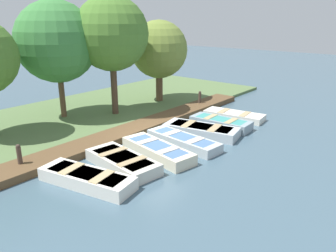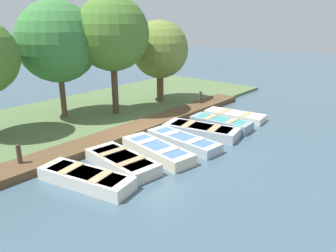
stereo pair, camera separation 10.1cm
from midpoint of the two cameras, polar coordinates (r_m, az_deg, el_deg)
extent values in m
plane|color=#425B6B|center=(13.90, -2.53, -2.13)|extent=(80.00, 80.00, 0.00)
cube|color=#567042|center=(17.47, -14.83, 1.86)|extent=(8.00, 24.00, 0.16)
cube|color=brown|center=(14.64, -6.02, -0.57)|extent=(1.26, 15.92, 0.27)
cube|color=silver|center=(10.40, -14.23, -8.89)|extent=(3.24, 1.60, 0.41)
cube|color=#994C33|center=(10.32, -14.31, -7.96)|extent=(2.65, 1.27, 0.03)
cube|color=tan|center=(9.95, -11.75, -8.60)|extent=(0.49, 0.95, 0.03)
cube|color=tan|center=(10.68, -16.71, -7.07)|extent=(0.49, 0.95, 0.03)
cube|color=beige|center=(11.30, -8.20, -6.21)|extent=(2.98, 1.52, 0.40)
cube|color=#994C33|center=(11.22, -8.24, -5.35)|extent=(2.44, 1.20, 0.03)
cube|color=tan|center=(10.81, -6.56, -6.08)|extent=(0.42, 1.11, 0.03)
cube|color=tan|center=(11.63, -9.81, -4.41)|extent=(0.42, 1.11, 0.03)
cube|color=beige|center=(12.10, -2.07, -4.30)|extent=(3.26, 1.53, 0.41)
cube|color=#4C709E|center=(12.03, -2.08, -3.46)|extent=(2.67, 1.21, 0.03)
cube|color=beige|center=(11.59, -0.23, -4.16)|extent=(0.47, 0.97, 0.03)
cube|color=beige|center=(12.46, -3.80, -2.56)|extent=(0.47, 0.97, 0.03)
cube|color=#B2BCC1|center=(13.09, 2.42, -2.60)|extent=(3.33, 1.27, 0.37)
cube|color=#4C709E|center=(13.03, 2.43, -1.89)|extent=(2.72, 1.00, 0.03)
cube|color=beige|center=(12.63, 4.49, -2.46)|extent=(0.41, 0.91, 0.03)
cube|color=beige|center=(13.42, 0.50, -1.14)|extent=(0.41, 0.91, 0.03)
cube|color=#B2BCC1|center=(14.29, 5.59, -0.76)|extent=(3.38, 1.83, 0.41)
cube|color=#4C709E|center=(14.23, 5.61, -0.04)|extent=(2.76, 1.45, 0.03)
cube|color=tan|center=(14.01, 7.92, -0.30)|extent=(0.54, 1.14, 0.03)
cube|color=tan|center=(14.45, 3.39, 0.42)|extent=(0.54, 1.14, 0.03)
cube|color=#8C9EA8|center=(15.37, 8.96, 0.50)|extent=(2.85, 1.18, 0.41)
cube|color=teal|center=(15.31, 8.99, 1.18)|extent=(2.34, 0.92, 0.03)
cube|color=tan|center=(15.07, 10.78, 0.92)|extent=(0.33, 0.97, 0.03)
cube|color=tan|center=(15.54, 7.27, 1.64)|extent=(0.33, 0.97, 0.03)
cube|color=silver|center=(16.86, 11.26, 1.81)|extent=(3.07, 1.41, 0.32)
cube|color=teal|center=(16.82, 11.29, 2.28)|extent=(2.51, 1.12, 0.03)
cube|color=tan|center=(16.63, 13.08, 2.06)|extent=(0.41, 1.02, 0.03)
cube|color=tan|center=(17.02, 9.54, 2.66)|extent=(0.41, 1.02, 0.03)
cylinder|color=#47382D|center=(11.90, -24.61, -5.27)|extent=(0.16, 0.16, 0.87)
sphere|color=#47382D|center=(11.74, -24.91, -3.21)|extent=(0.14, 0.14, 0.14)
cylinder|color=#47382D|center=(18.57, 5.37, 4.50)|extent=(0.16, 0.16, 0.87)
sphere|color=#47382D|center=(18.47, 5.41, 5.88)|extent=(0.14, 0.14, 0.14)
cylinder|color=brown|center=(16.89, -18.17, 5.54)|extent=(0.27, 0.27, 2.75)
sphere|color=#3D7F3D|center=(16.56, -19.02, 13.70)|extent=(3.79, 3.79, 3.79)
cylinder|color=#4C3828|center=(16.77, -9.53, 6.82)|extent=(0.32, 0.32, 3.15)
sphere|color=#4C7A2D|center=(16.46, -10.02, 15.58)|extent=(3.57, 3.57, 3.57)
cylinder|color=brown|center=(19.39, -1.68, 7.25)|extent=(0.40, 0.40, 2.25)
sphere|color=olive|center=(19.10, -1.74, 13.20)|extent=(3.25, 3.25, 3.25)
camera|label=1|loc=(0.05, -90.22, -0.07)|focal=35.00mm
camera|label=2|loc=(0.05, 89.78, 0.07)|focal=35.00mm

